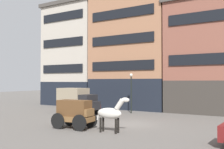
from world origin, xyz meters
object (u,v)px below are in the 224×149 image
Objects in this scene: draft_horse at (111,113)px; delivery_truck_near at (77,100)px; cargo_wagon at (75,112)px; fire_hydrant_curbside at (100,107)px; streetlamp_curbside at (131,87)px.

delivery_truck_near is at bearing 141.12° from draft_horse.
cargo_wagon is 7.57m from delivery_truck_near.
draft_horse reaches higher than fire_hydrant_curbside.
streetlamp_curbside reaches higher than draft_horse.
draft_horse is 9.63m from delivery_truck_near.
draft_horse is 2.83× the size of fire_hydrant_curbside.
fire_hydrant_curbside is at bearing 83.45° from delivery_truck_near.
delivery_truck_near is (-7.50, 6.05, 0.15)m from draft_horse.
draft_horse is at bearing -53.33° from fire_hydrant_curbside.
delivery_truck_near is 1.08× the size of streetlamp_curbside.
cargo_wagon is at bearing -88.47° from streetlamp_curbside.
cargo_wagon is 3.62× the size of fire_hydrant_curbside.
cargo_wagon is 9.65m from streetlamp_curbside.
cargo_wagon is 1.28× the size of draft_horse.
delivery_truck_near is at bearing -96.55° from fire_hydrant_curbside.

